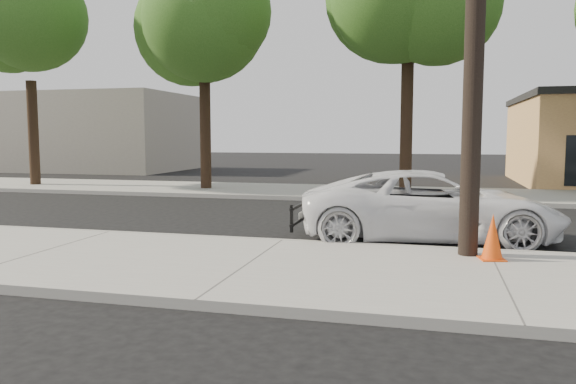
% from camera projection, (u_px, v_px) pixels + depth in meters
% --- Properties ---
extents(ground, '(120.00, 120.00, 0.00)m').
position_uv_depth(ground, '(305.00, 230.00, 13.57)').
color(ground, black).
rests_on(ground, ground).
extents(near_sidewalk, '(90.00, 4.40, 0.15)m').
position_uv_depth(near_sidewalk, '(249.00, 267.00, 9.42)').
color(near_sidewalk, gray).
rests_on(near_sidewalk, ground).
extents(far_sidewalk, '(90.00, 5.00, 0.15)m').
position_uv_depth(far_sidewalk, '(353.00, 193.00, 21.75)').
color(far_sidewalk, gray).
rests_on(far_sidewalk, ground).
extents(curb_near, '(90.00, 0.12, 0.16)m').
position_uv_depth(curb_near, '(283.00, 243.00, 11.53)').
color(curb_near, '#9E9B93').
rests_on(curb_near, ground).
extents(building_far, '(14.00, 8.00, 5.00)m').
position_uv_depth(building_far, '(80.00, 132.00, 37.55)').
color(building_far, gray).
rests_on(building_far, ground).
extents(tree_a, '(4.65, 4.50, 9.00)m').
position_uv_depth(tree_a, '(31.00, 36.00, 23.90)').
color(tree_a, black).
rests_on(tree_a, far_sidewalk).
extents(tree_b, '(4.34, 4.20, 8.45)m').
position_uv_depth(tree_b, '(207.00, 37.00, 22.16)').
color(tree_b, black).
rests_on(tree_b, far_sidewalk).
extents(tree_c, '(4.96, 4.80, 9.55)m').
position_uv_depth(tree_c, '(415.00, 3.00, 19.69)').
color(tree_c, black).
rests_on(tree_c, far_sidewalk).
extents(police_cruiser, '(5.77, 3.19, 1.53)m').
position_uv_depth(police_cruiser, '(431.00, 206.00, 12.11)').
color(police_cruiser, white).
rests_on(police_cruiser, ground).
extents(traffic_cone, '(0.48, 0.48, 0.79)m').
position_uv_depth(traffic_cone, '(492.00, 237.00, 9.62)').
color(traffic_cone, '#E2450B').
rests_on(traffic_cone, near_sidewalk).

